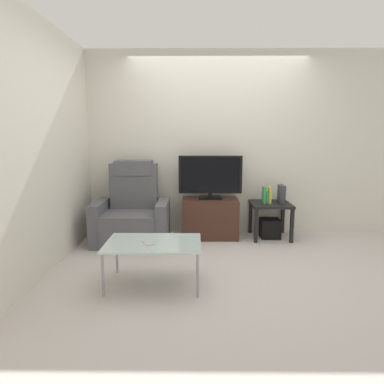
{
  "coord_description": "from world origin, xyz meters",
  "views": [
    {
      "loc": [
        -0.32,
        -3.83,
        1.43
      ],
      "look_at": [
        -0.36,
        0.5,
        0.7
      ],
      "focal_mm": 31.92,
      "sensor_mm": 36.0,
      "label": 1
    }
  ],
  "objects": [
    {
      "name": "side_table",
      "position": [
        0.73,
        0.81,
        0.41
      ],
      "size": [
        0.54,
        0.54,
        0.5
      ],
      "color": "black",
      "rests_on": "ground"
    },
    {
      "name": "book_middle",
      "position": [
        0.68,
        0.79,
        0.58
      ],
      "size": [
        0.04,
        0.1,
        0.16
      ],
      "primitive_type": "cube",
      "color": "#388C4C",
      "rests_on": "side_table"
    },
    {
      "name": "wall_side",
      "position": [
        -1.88,
        0.0,
        1.3
      ],
      "size": [
        0.06,
        4.48,
        2.6
      ],
      "primitive_type": "cube",
      "color": "beige",
      "rests_on": "ground"
    },
    {
      "name": "recliner_armchair",
      "position": [
        -1.17,
        0.63,
        0.37
      ],
      "size": [
        0.98,
        0.78,
        1.08
      ],
      "rotation": [
        0.0,
        0.0,
        -0.12
      ],
      "color": "#515156",
      "rests_on": "ground"
    },
    {
      "name": "ground_plane",
      "position": [
        0.0,
        0.0,
        0.0
      ],
      "size": [
        6.4,
        6.4,
        0.0
      ],
      "primitive_type": "plane",
      "color": "#BCB2AD"
    },
    {
      "name": "wall_back",
      "position": [
        0.0,
        1.13,
        1.3
      ],
      "size": [
        6.4,
        0.06,
        2.6
      ],
      "primitive_type": "cube",
      "color": "beige",
      "rests_on": "ground"
    },
    {
      "name": "tv_stand",
      "position": [
        -0.11,
        0.84,
        0.27
      ],
      "size": [
        0.77,
        0.46,
        0.54
      ],
      "color": "#3D2319",
      "rests_on": "ground"
    },
    {
      "name": "book_rightmost",
      "position": [
        0.71,
        0.79,
        0.61
      ],
      "size": [
        0.03,
        0.12,
        0.23
      ],
      "primitive_type": "cube",
      "color": "gold",
      "rests_on": "side_table"
    },
    {
      "name": "game_console",
      "position": [
        0.88,
        0.82,
        0.62
      ],
      "size": [
        0.07,
        0.2,
        0.25
      ],
      "primitive_type": "cube",
      "color": "#333338",
      "rests_on": "side_table"
    },
    {
      "name": "coffee_table",
      "position": [
        -0.71,
        -0.72,
        0.39
      ],
      "size": [
        0.9,
        0.6,
        0.42
      ],
      "color": "#B2C6C1",
      "rests_on": "ground"
    },
    {
      "name": "television",
      "position": [
        -0.11,
        0.86,
        0.86
      ],
      "size": [
        0.88,
        0.2,
        0.6
      ],
      "color": "black",
      "rests_on": "tv_stand"
    },
    {
      "name": "book_leftmost",
      "position": [
        0.63,
        0.79,
        0.61
      ],
      "size": [
        0.04,
        0.13,
        0.23
      ],
      "primitive_type": "cube",
      "color": "#388C4C",
      "rests_on": "side_table"
    },
    {
      "name": "subwoofer_box",
      "position": [
        0.73,
        0.81,
        0.13
      ],
      "size": [
        0.27,
        0.27,
        0.27
      ],
      "primitive_type": "cube",
      "color": "black",
      "rests_on": "ground"
    },
    {
      "name": "cell_phone",
      "position": [
        -0.76,
        -0.76,
        0.43
      ],
      "size": [
        0.13,
        0.17,
        0.01
      ],
      "primitive_type": "cube",
      "rotation": [
        0.0,
        0.0,
        0.44
      ],
      "color": "#B7B7BC",
      "rests_on": "coffee_table"
    }
  ]
}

